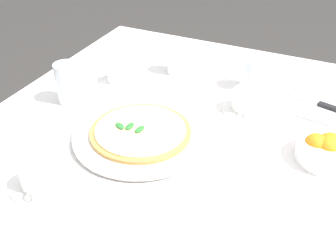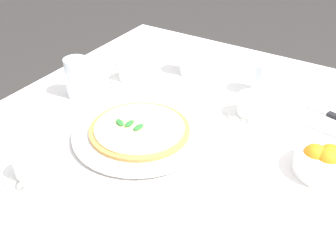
{
  "view_description": "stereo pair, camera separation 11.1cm",
  "coord_description": "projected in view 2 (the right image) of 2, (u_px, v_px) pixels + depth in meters",
  "views": [
    {
      "loc": [
        -0.34,
        0.89,
        1.4
      ],
      "look_at": [
        0.05,
        0.06,
        0.77
      ],
      "focal_mm": 44.28,
      "sensor_mm": 36.0,
      "label": 1
    },
    {
      "loc": [
        -0.43,
        0.84,
        1.4
      ],
      "look_at": [
        0.05,
        0.06,
        0.77
      ],
      "focal_mm": 44.28,
      "sensor_mm": 36.0,
      "label": 2
    }
  ],
  "objects": [
    {
      "name": "pizza",
      "position": [
        139.0,
        129.0,
        1.09
      ],
      "size": [
        0.27,
        0.27,
        0.02
      ],
      "color": "#C68E47",
      "rests_on": "pizza_plate"
    },
    {
      "name": "water_glass_back_corner",
      "position": [
        262.0,
        80.0,
        1.28
      ],
      "size": [
        0.07,
        0.07,
        0.1
      ],
      "color": "white",
      "rests_on": "dining_table"
    },
    {
      "name": "pizza_plate",
      "position": [
        140.0,
        133.0,
        1.1
      ],
      "size": [
        0.36,
        0.36,
        0.02
      ],
      "color": "white",
      "rests_on": "dining_table"
    },
    {
      "name": "water_glass_right_edge",
      "position": [
        77.0,
        79.0,
        1.26
      ],
      "size": [
        0.07,
        0.07,
        0.12
      ],
      "color": "white",
      "rests_on": "dining_table"
    },
    {
      "name": "coffee_cup_near_right",
      "position": [
        31.0,
        167.0,
        0.96
      ],
      "size": [
        0.13,
        0.13,
        0.06
      ],
      "color": "white",
      "rests_on": "dining_table"
    },
    {
      "name": "coffee_cup_left_edge",
      "position": [
        251.0,
        107.0,
        1.18
      ],
      "size": [
        0.13,
        0.13,
        0.07
      ],
      "color": "white",
      "rests_on": "dining_table"
    },
    {
      "name": "dinner_knife",
      "position": [
        324.0,
        112.0,
        1.17
      ],
      "size": [
        0.19,
        0.07,
        0.01
      ],
      "rotation": [
        0.0,
        0.0,
        -0.26
      ],
      "color": "silver",
      "rests_on": "napkin_folded"
    },
    {
      "name": "water_glass_far_right",
      "position": [
        190.0,
        61.0,
        1.39
      ],
      "size": [
        0.07,
        0.07,
        0.1
      ],
      "color": "white",
      "rests_on": "dining_table"
    },
    {
      "name": "citrus_bowl",
      "position": [
        325.0,
        161.0,
        0.98
      ],
      "size": [
        0.15,
        0.15,
        0.07
      ],
      "color": "white",
      "rests_on": "dining_table"
    },
    {
      "name": "napkin_folded",
      "position": [
        324.0,
        116.0,
        1.17
      ],
      "size": [
        0.24,
        0.16,
        0.02
      ],
      "rotation": [
        0.0,
        0.0,
        -0.14
      ],
      "color": "white",
      "rests_on": "dining_table"
    },
    {
      "name": "coffee_cup_center_back",
      "position": [
        130.0,
        73.0,
        1.36
      ],
      "size": [
        0.13,
        0.13,
        0.06
      ],
      "color": "white",
      "rests_on": "dining_table"
    },
    {
      "name": "dining_table",
      "position": [
        194.0,
        164.0,
        1.22
      ],
      "size": [
        1.15,
        1.15,
        0.75
      ],
      "color": "white",
      "rests_on": "ground_plane"
    }
  ]
}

